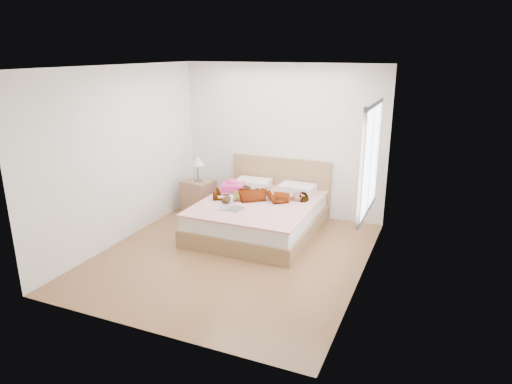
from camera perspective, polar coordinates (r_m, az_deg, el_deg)
ground at (r=6.57m, az=-2.93°, el=-7.90°), size 4.00×4.00×0.00m
woman at (r=7.27m, az=0.68°, el=-0.10°), size 1.64×1.01×0.21m
hair at (r=7.90m, az=-1.90°, el=0.85°), size 0.58×0.66×0.09m
phone at (r=7.80m, az=-1.60°, el=1.58°), size 0.07×0.09×0.05m
room_shell at (r=5.84m, az=14.09°, el=3.96°), size 4.00×4.00×4.00m
bed at (r=7.33m, az=0.57°, el=-2.77°), size 1.80×2.08×1.00m
towel at (r=7.74m, az=-2.98°, el=0.75°), size 0.45×0.41×0.20m
magazine at (r=6.87m, az=-3.22°, el=-2.05°), size 0.41×0.27×0.02m
coffee_mug at (r=7.18m, az=-3.18°, el=-0.81°), size 0.13×0.09×0.10m
plush_toy at (r=7.11m, az=-3.67°, el=-0.95°), size 0.14×0.21×0.11m
nightstand at (r=8.13m, az=-7.16°, el=-0.30°), size 0.55×0.50×1.05m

